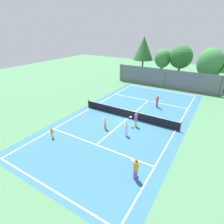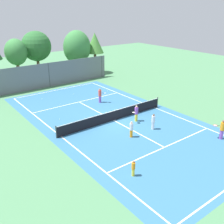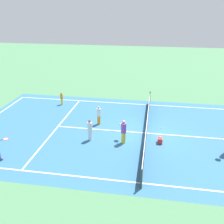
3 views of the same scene
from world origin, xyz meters
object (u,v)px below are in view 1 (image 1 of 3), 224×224
object	(u,v)px
tennis_ball_0	(139,91)
tennis_ball_4	(125,113)
tennis_ball_5	(104,105)
player_3	(52,133)
player_2	(105,123)
player_5	(126,129)
tennis_ball_6	(186,104)
tennis_ball_2	(114,102)
tennis_ball_3	(137,97)
player_0	(157,101)
player_1	(136,169)
tennis_ball_1	(160,96)
ball_crate	(141,116)
player_4	(136,120)

from	to	relation	value
tennis_ball_0	tennis_ball_4	world-z (taller)	same
tennis_ball_5	player_3	bearing A→B (deg)	-88.72
player_2	player_5	world-z (taller)	player_5
player_3	tennis_ball_6	size ratio (longest dim) A/B	17.01
tennis_ball_0	tennis_ball_2	xyz separation A→B (m)	(-1.06, -6.56, 0.00)
player_2	tennis_ball_3	world-z (taller)	player_2
player_0	player_3	size ratio (longest dim) A/B	1.45
player_1	tennis_ball_3	xyz separation A→B (m)	(-6.76, 15.23, -0.83)
player_2	tennis_ball_2	bearing A→B (deg)	114.14
tennis_ball_0	tennis_ball_1	bearing A→B (deg)	-9.49
player_1	tennis_ball_1	bearing A→B (deg)	102.36
tennis_ball_1	tennis_ball_6	world-z (taller)	same
player_2	player_3	size ratio (longest dim) A/B	1.25
tennis_ball_0	tennis_ball_4	distance (m)	9.06
player_0	tennis_ball_5	world-z (taller)	player_0
player_0	tennis_ball_2	size ratio (longest dim) A/B	24.65
player_0	tennis_ball_5	xyz separation A→B (m)	(-6.33, -3.21, -0.81)
tennis_ball_4	tennis_ball_2	bearing A→B (deg)	143.08
player_0	player_3	bearing A→B (deg)	-116.15
tennis_ball_0	tennis_ball_3	size ratio (longest dim) A/B	1.00
player_1	player_3	world-z (taller)	player_1
tennis_ball_4	tennis_ball_6	size ratio (longest dim) A/B	1.00
tennis_ball_1	tennis_ball_3	distance (m)	3.68
player_1	tennis_ball_0	world-z (taller)	player_1
tennis_ball_1	tennis_ball_4	world-z (taller)	same
player_1	tennis_ball_5	world-z (taller)	player_1
player_2	ball_crate	distance (m)	4.97
tennis_ball_2	tennis_ball_4	xyz separation A→B (m)	(3.04, -2.28, 0.00)
player_2	tennis_ball_4	size ratio (longest dim) A/B	21.33
player_0	tennis_ball_0	world-z (taller)	player_0
player_0	player_1	xyz separation A→B (m)	(2.89, -13.06, 0.03)
player_0	tennis_ball_3	distance (m)	4.51
ball_crate	tennis_ball_4	xyz separation A→B (m)	(-2.17, 0.14, -0.15)
player_4	tennis_ball_5	distance (m)	6.86
tennis_ball_3	tennis_ball_6	bearing A→B (deg)	5.68
player_5	tennis_ball_6	bearing A→B (deg)	73.39
ball_crate	player_4	bearing A→B (deg)	-81.46
player_0	player_2	xyz separation A→B (m)	(-2.72, -8.40, -0.12)
player_5	tennis_ball_5	distance (m)	8.07
player_4	tennis_ball_0	xyz separation A→B (m)	(-4.50, 11.30, -0.78)
player_1	tennis_ball_5	distance (m)	13.52
player_1	ball_crate	world-z (taller)	player_1
player_0	tennis_ball_4	distance (m)	4.77
player_0	player_4	bearing A→B (deg)	-92.23
player_0	player_5	bearing A→B (deg)	-91.58
ball_crate	player_1	bearing A→B (deg)	-69.13
tennis_ball_1	tennis_ball_2	distance (m)	7.66
player_4	tennis_ball_6	xyz separation A→B (m)	(3.39, 9.13, -0.78)
player_0	tennis_ball_5	size ratio (longest dim) A/B	24.65
tennis_ball_3	player_1	bearing A→B (deg)	-66.08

